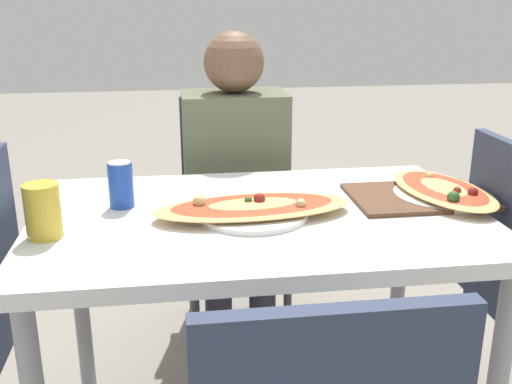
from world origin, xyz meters
TOP-DOWN VIEW (x-y plane):
  - dining_table at (0.00, 0.00)m, footprint 1.19×0.76m
  - chair_far_seated at (0.00, 0.71)m, footprint 0.40×0.40m
  - person_seated at (0.00, 0.60)m, footprint 0.37×0.26m
  - pizza_main at (-0.02, -0.02)m, footprint 0.53×0.29m
  - soda_can at (-0.36, 0.10)m, footprint 0.07×0.07m
  - drink_glass at (-0.53, -0.09)m, footprint 0.08×0.08m
  - serving_tray at (0.46, 0.05)m, footprint 0.38×0.27m
  - pizza_second at (0.53, 0.05)m, footprint 0.28×0.43m

SIDE VIEW (x-z plane):
  - chair_far_seated at x=0.00m, z-range 0.05..0.95m
  - dining_table at x=0.00m, z-range 0.28..1.01m
  - person_seated at x=0.00m, z-range 0.10..1.26m
  - serving_tray at x=0.46m, z-range 0.72..0.74m
  - pizza_second at x=0.53m, z-range 0.72..0.77m
  - pizza_main at x=-0.02m, z-range 0.72..0.77m
  - soda_can at x=-0.36m, z-range 0.72..0.85m
  - drink_glass at x=-0.53m, z-range 0.72..0.86m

